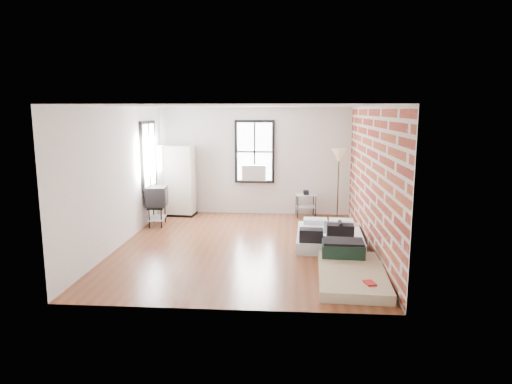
# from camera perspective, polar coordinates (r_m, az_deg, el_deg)

# --- Properties ---
(ground) EXTENTS (6.00, 6.00, 0.00)m
(ground) POSITION_cam_1_polar(r_m,az_deg,el_deg) (9.33, -1.57, -6.76)
(ground) COLOR brown
(ground) RESTS_ON ground
(room_shell) EXTENTS (5.02, 6.02, 2.80)m
(room_shell) POSITION_cam_1_polar(r_m,az_deg,el_deg) (9.31, 0.02, 4.14)
(room_shell) COLOR silver
(room_shell) RESTS_ON ground
(mattress_main) EXTENTS (1.40, 1.84, 0.57)m
(mattress_main) POSITION_cam_1_polar(r_m,az_deg,el_deg) (9.56, 9.12, -5.48)
(mattress_main) COLOR white
(mattress_main) RESTS_ON ground
(mattress_bare) EXTENTS (1.17, 2.07, 0.44)m
(mattress_bare) POSITION_cam_1_polar(r_m,az_deg,el_deg) (7.86, 11.64, -9.26)
(mattress_bare) COLOR #BCAF88
(mattress_bare) RESTS_ON ground
(wardrobe) EXTENTS (0.96, 0.61, 1.83)m
(wardrobe) POSITION_cam_1_polar(r_m,az_deg,el_deg) (12.02, -9.84, 1.39)
(wardrobe) COLOR black
(wardrobe) RESTS_ON ground
(side_table) EXTENTS (0.56, 0.47, 0.68)m
(side_table) POSITION_cam_1_polar(r_m,az_deg,el_deg) (11.82, 6.25, -0.86)
(side_table) COLOR black
(side_table) RESTS_ON ground
(floor_lamp) EXTENTS (0.38, 0.38, 1.77)m
(floor_lamp) POSITION_cam_1_polar(r_m,az_deg,el_deg) (11.65, 10.33, 4.12)
(floor_lamp) COLOR black
(floor_lamp) RESTS_ON ground
(tv_stand) EXTENTS (0.52, 0.70, 0.94)m
(tv_stand) POSITION_cam_1_polar(r_m,az_deg,el_deg) (11.05, -12.28, -0.72)
(tv_stand) COLOR black
(tv_stand) RESTS_ON ground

